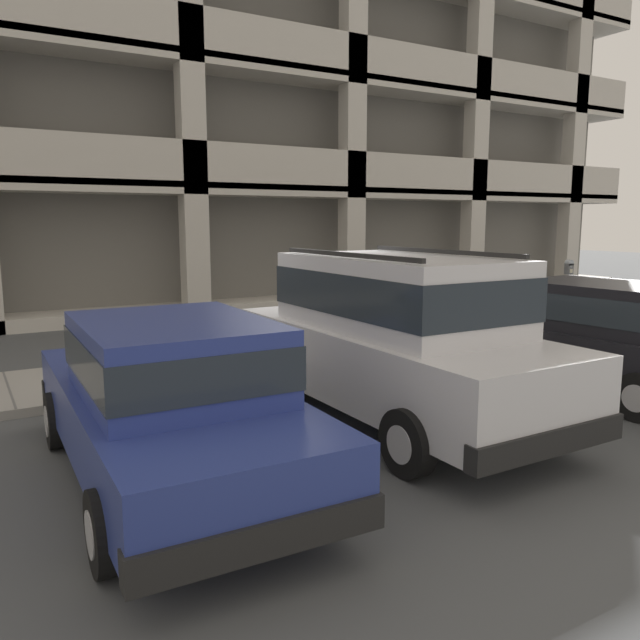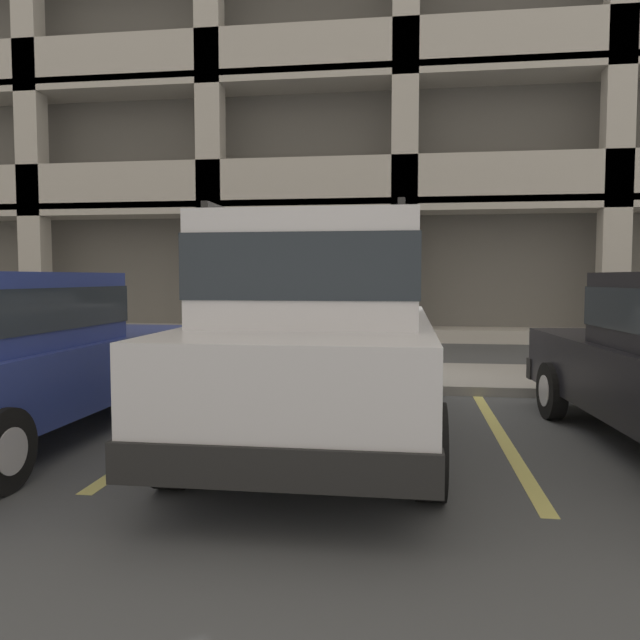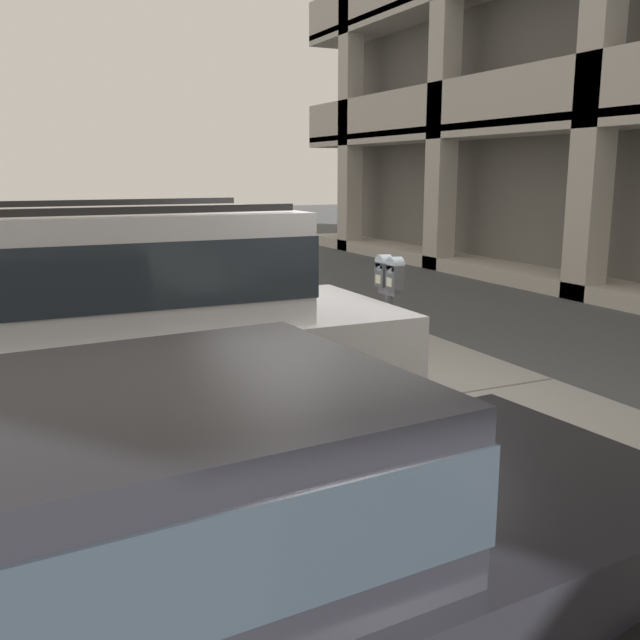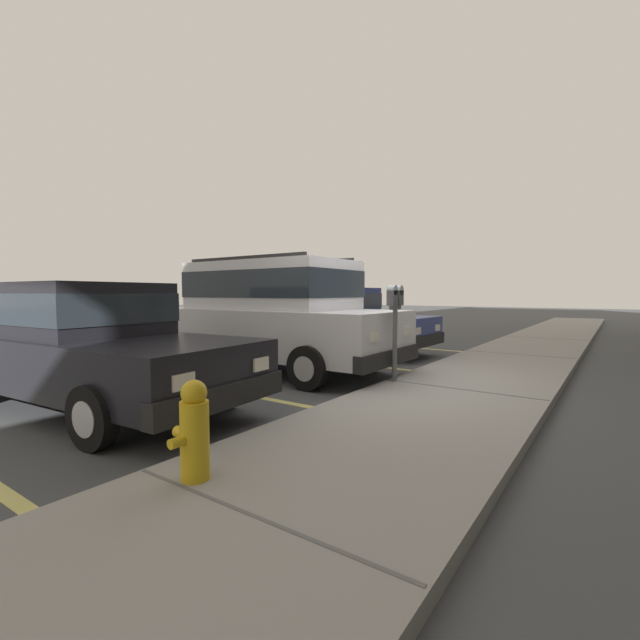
# 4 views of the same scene
# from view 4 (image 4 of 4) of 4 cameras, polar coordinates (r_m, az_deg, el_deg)

# --- Properties ---
(ground_plane) EXTENTS (80.00, 80.00, 0.10)m
(ground_plane) POSITION_cam_4_polar(r_m,az_deg,el_deg) (6.66, 7.22, -9.13)
(ground_plane) COLOR #444749
(sidewalk) EXTENTS (40.00, 2.20, 0.12)m
(sidewalk) POSITION_cam_4_polar(r_m,az_deg,el_deg) (6.16, 18.12, -9.30)
(sidewalk) COLOR gray
(sidewalk) RESTS_ON ground_plane
(parking_stall_lines) EXTENTS (12.48, 4.80, 0.01)m
(parking_stall_lines) POSITION_cam_4_polar(r_m,az_deg,el_deg) (6.27, -11.26, -9.48)
(parking_stall_lines) COLOR #DBD16B
(parking_stall_lines) RESTS_ON ground_plane
(silver_suv) EXTENTS (2.03, 4.78, 2.03)m
(silver_suv) POSITION_cam_4_polar(r_m,az_deg,el_deg) (7.79, -6.35, 1.17)
(silver_suv) COLOR silver
(silver_suv) RESTS_ON ground_plane
(red_sedan) EXTENTS (1.91, 4.52, 1.54)m
(red_sedan) POSITION_cam_4_polar(r_m,az_deg,el_deg) (10.34, 2.26, 0.31)
(red_sedan) COLOR navy
(red_sedan) RESTS_ON ground_plane
(dark_hatchback) EXTENTS (2.09, 4.60, 1.54)m
(dark_hatchback) POSITION_cam_4_polar(r_m,az_deg,el_deg) (6.02, -28.80, -2.52)
(dark_hatchback) COLOR black
(dark_hatchback) RESTS_ON ground_plane
(parking_meter_near) EXTENTS (0.35, 0.12, 1.41)m
(parking_meter_near) POSITION_cam_4_polar(r_m,az_deg,el_deg) (6.32, 9.98, 1.34)
(parking_meter_near) COLOR #595B60
(parking_meter_near) RESTS_ON sidewalk
(fire_hydrant) EXTENTS (0.30, 0.30, 0.70)m
(fire_hydrant) POSITION_cam_4_polar(r_m,az_deg,el_deg) (3.18, -16.45, -13.96)
(fire_hydrant) COLOR gold
(fire_hydrant) RESTS_ON sidewalk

